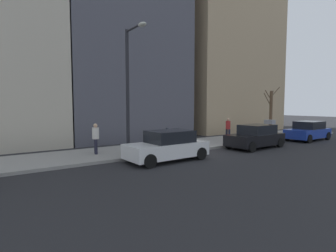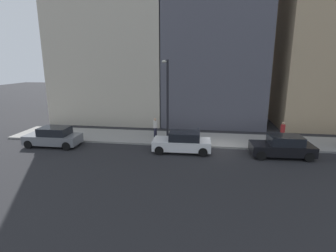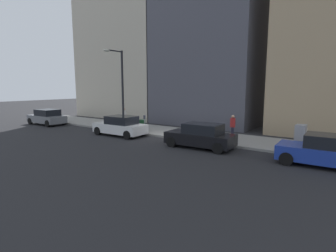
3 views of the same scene
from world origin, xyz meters
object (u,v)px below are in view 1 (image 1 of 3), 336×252
Objects in this scene: trash_bin at (154,143)px; streetlamp at (130,81)px; bare_tree at (271,111)px; office_tower_left at (210,15)px; parking_meter at (167,137)px; utility_box at (270,128)px; pedestrian_near_meter at (228,128)px; office_block_center at (114,33)px; parked_car_white at (168,146)px; parked_car_black at (256,137)px; parked_car_blue at (308,131)px; pedestrian_midblock at (96,137)px.

streetlamp is at bearing 109.01° from trash_bin.
bare_tree is 0.16× the size of office_tower_left.
utility_box is (0.85, -11.08, -0.13)m from parking_meter.
office_tower_left is at bearing -53.65° from trash_bin.
bare_tree reaches higher than pedestrian_near_meter.
office_tower_left reaches higher than office_block_center.
trash_bin is (2.04, -0.43, -0.14)m from parked_car_white.
bare_tree is 4.85× the size of trash_bin.
parking_meter is at bearing 72.42° from parked_car_black.
office_block_center is at bearing 42.63° from parked_car_blue.
pedestrian_near_meter is 1.00× the size of pedestrian_midblock.
office_tower_left is at bearing -4.90° from bare_tree.
streetlamp is at bearing 124.72° from office_tower_left.
office_block_center is at bearing -6.60° from parking_meter.
bare_tree is 14.00m from trash_bin.
pedestrian_midblock reaches higher than parked_car_blue.
parked_car_blue is 0.97× the size of bare_tree.
pedestrian_midblock is (1.48, 3.71, 0.11)m from parking_meter.
streetlamp is 15.85m from bare_tree.
parking_meter is 0.07× the size of office_block_center.
streetlamp is (1.43, 1.36, 3.28)m from parked_car_white.
parked_car_white is at bearing 88.46° from parked_car_blue.
parked_car_blue is 1.00× the size of parked_car_white.
parked_car_white is 0.97× the size of bare_tree.
streetlamp is at bearing 160.73° from office_block_center.
office_tower_left is at bearing -15.39° from utility_box.
parking_meter is 11.11m from utility_box.
pedestrian_near_meter is at bearing -77.39° from parking_meter.
trash_bin is (-0.40, 11.73, -0.25)m from utility_box.
pedestrian_midblock is at bearing 150.68° from office_block_center.
parked_car_black is at bearing -105.30° from parking_meter.
parked_car_white is (0.01, 13.68, 0.00)m from parked_car_blue.
parked_car_white reaches higher than trash_bin.
office_block_center is at bearing -15.71° from pedestrian_midblock.
office_tower_left is at bearing -85.53° from office_block_center.
utility_box is at bearing -66.70° from parked_car_black.
bare_tree reaches higher than parked_car_black.
office_tower_left reaches higher than streetlamp.
office_tower_left reaches higher than parking_meter.
bare_tree is at bearing -81.50° from streetlamp.
office_block_center is at bearing 94.47° from office_tower_left.
office_block_center reaches higher than bare_tree.
utility_box is (2.47, -5.16, 0.11)m from parked_car_black.
pedestrian_midblock is 23.64m from office_tower_left.
office_block_center is at bearing -19.27° from streetlamp.
trash_bin is at bearing 169.38° from office_block_center.
parked_car_black is at bearing -99.86° from streetlamp.
office_block_center reaches higher than parked_car_white.
parking_meter is at bearing -87.44° from pedestrian_near_meter.
parking_meter is at bearing 94.39° from utility_box.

